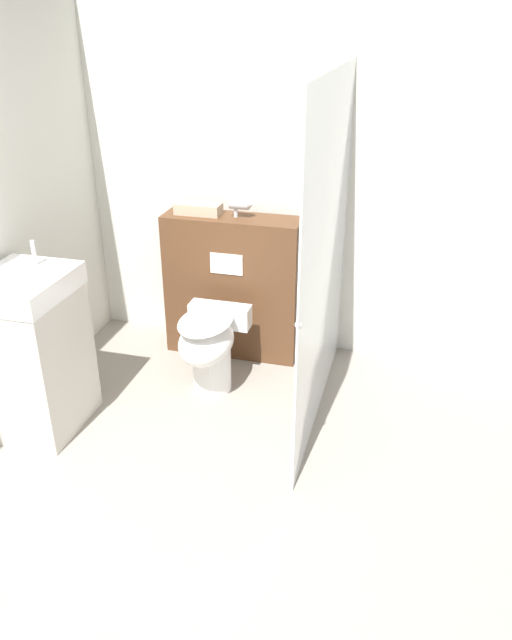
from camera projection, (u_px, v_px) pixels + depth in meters
name	position (u px, v px, depth m)	size (l,w,h in m)	color
ground_plane	(137.00, 605.00, 2.58)	(12.00, 12.00, 0.00)	gray
wall_back	(276.00, 171.00, 4.11)	(8.00, 0.06, 2.50)	silver
partition_panel	(233.00, 286.00, 4.29)	(0.93, 0.28, 0.99)	#51331E
shower_glass	(326.00, 259.00, 3.42)	(0.04, 1.56, 1.96)	silver
toilet	(209.00, 345.00, 3.88)	(0.40, 0.57, 0.54)	white
sink_vanity	(34.00, 352.00, 3.50)	(0.46, 0.55, 1.09)	beige
hair_drier	(241.00, 204.00, 4.02)	(0.16, 0.07, 0.13)	#B7B7BC
folded_towel	(198.00, 209.00, 4.11)	(0.30, 0.13, 0.07)	tan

